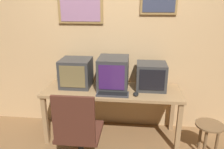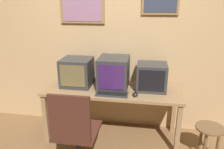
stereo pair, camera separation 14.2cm
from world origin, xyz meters
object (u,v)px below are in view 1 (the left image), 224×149
Objects in this scene: office_chair at (79,138)px; side_stool at (209,131)px; mouse_near_keyboard at (136,94)px; keyboard_main at (113,94)px; monitor_right at (151,76)px; monitor_left at (76,73)px; monitor_center at (113,73)px; desk_clock at (61,78)px.

office_chair is 1.55m from side_stool.
mouse_near_keyboard is 0.12× the size of office_chair.
monitor_right is at bearing 29.19° from keyboard_main.
monitor_left reaches higher than monitor_right.
mouse_near_keyboard reaches higher than side_stool.
desk_clock is (-0.78, 0.15, -0.15)m from monitor_center.
monitor_left reaches higher than side_stool.
side_stool is at bearing -13.62° from desk_clock.
desk_clock is 0.26× the size of side_stool.
side_stool is at bearing -11.28° from monitor_left.
desk_clock is (-1.08, 0.38, 0.04)m from mouse_near_keyboard.
monitor_center reaches higher than mouse_near_keyboard.
office_chair is (0.21, -0.77, -0.48)m from monitor_left.
keyboard_main is 3.50× the size of mouse_near_keyboard.
monitor_center reaches higher than monitor_left.
mouse_near_keyboard is 1.05× the size of desk_clock.
mouse_near_keyboard is (0.29, 0.02, 0.01)m from keyboard_main.
mouse_near_keyboard is (-0.19, -0.25, -0.16)m from monitor_right.
keyboard_main is (0.52, -0.26, -0.18)m from monitor_left.
mouse_near_keyboard is at bearing -16.39° from monitor_left.
office_chair is (0.49, -0.91, -0.35)m from desk_clock.
monitor_left reaches higher than keyboard_main.
office_chair is at bearing -121.12° from keyboard_main.
monitor_left is 0.91× the size of monitor_center.
monitor_right is 0.92× the size of side_stool.
keyboard_main is 1.24m from side_stool.
desk_clock is (-0.28, 0.14, -0.13)m from monitor_left.
monitor_center is at bearing -1.06° from monitor_left.
monitor_right reaches higher than mouse_near_keyboard.
side_stool is (1.19, -0.33, -0.59)m from monitor_center.
monitor_center is 0.96m from office_chair.
monitor_right is 0.39× the size of office_chair.
mouse_near_keyboard is 0.28× the size of side_stool.
keyboard_main is 0.41× the size of office_chair.
monitor_left is at bearing 178.94° from monitor_center.
monitor_left is 1.82m from side_stool.
monitor_center reaches higher than office_chair.
side_stool is at bearing -26.52° from monitor_right.
keyboard_main is at bearing -85.90° from monitor_center.
monitor_center is 4.06× the size of desk_clock.
monitor_center is at bearing 143.03° from mouse_near_keyboard.
monitor_right is at bearing -5.82° from desk_clock.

